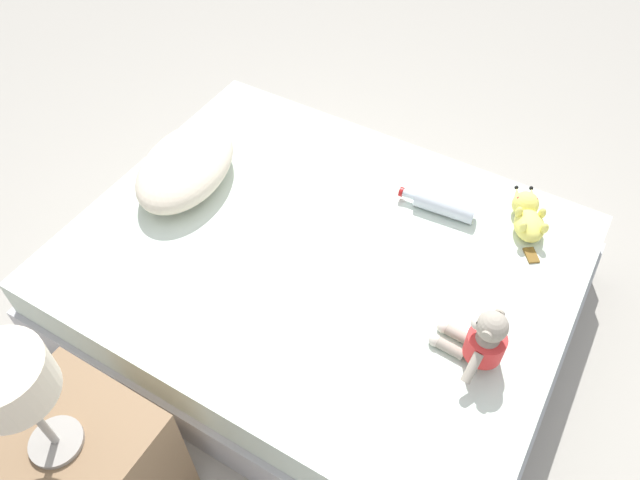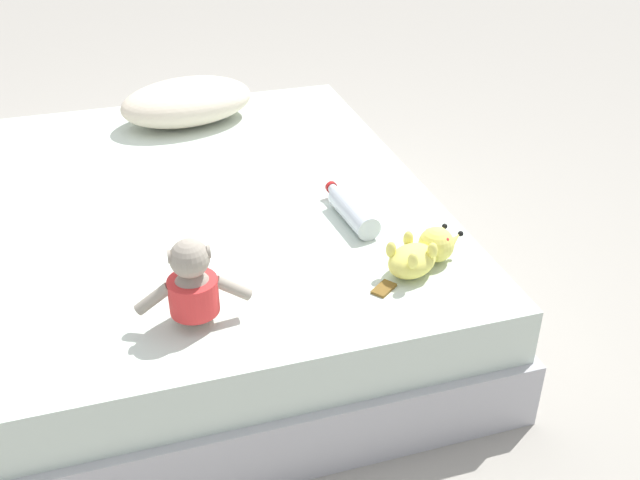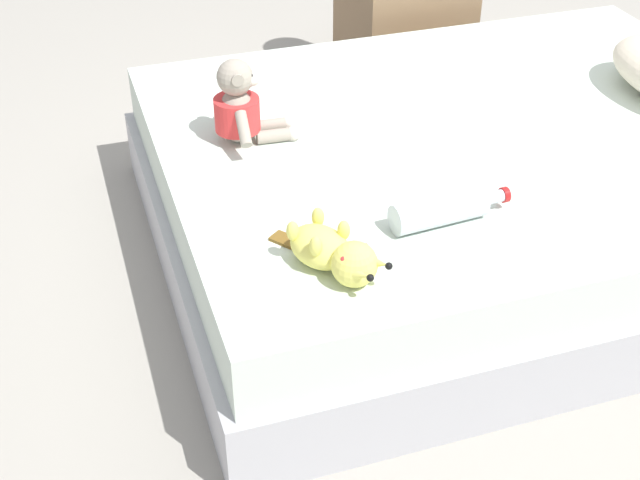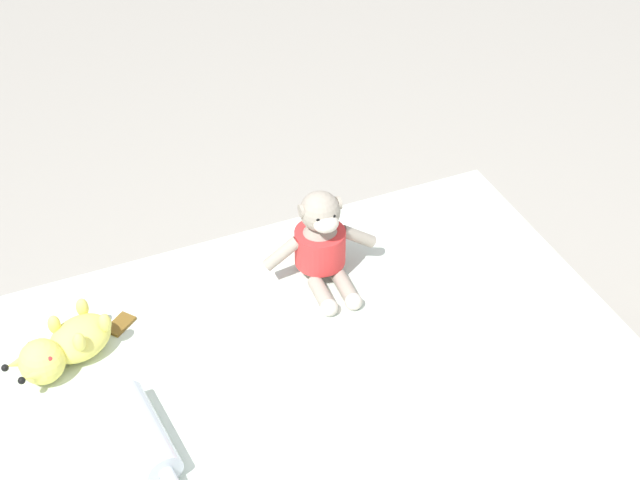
% 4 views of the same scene
% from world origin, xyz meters
% --- Properties ---
extents(ground_plane, '(16.00, 16.00, 0.00)m').
position_xyz_m(ground_plane, '(0.00, 0.00, 0.00)').
color(ground_plane, '#9E998E').
extents(bed, '(1.45, 1.83, 0.37)m').
position_xyz_m(bed, '(0.00, 0.00, 0.18)').
color(bed, '#B2B2B7').
rests_on(bed, ground_plane).
extents(pillow, '(0.58, 0.43, 0.17)m').
position_xyz_m(pillow, '(0.04, 0.63, 0.45)').
color(pillow, beige).
rests_on(pillow, bed).
extents(plush_monkey, '(0.29, 0.23, 0.24)m').
position_xyz_m(plush_monkey, '(-0.14, -0.65, 0.47)').
color(plush_monkey, '#9E9384').
rests_on(plush_monkey, bed).
extents(plush_yellow_creature, '(0.32, 0.20, 0.10)m').
position_xyz_m(plush_yellow_creature, '(0.49, -0.61, 0.42)').
color(plush_yellow_creature, '#EAE066').
rests_on(plush_yellow_creature, bed).
extents(glass_bottle, '(0.09, 0.30, 0.07)m').
position_xyz_m(glass_bottle, '(0.40, -0.31, 0.41)').
color(glass_bottle, silver).
rests_on(glass_bottle, bed).
extents(nightstand, '(0.42, 0.42, 0.52)m').
position_xyz_m(nightstand, '(-1.03, 0.19, 0.26)').
color(nightstand, '#846647').
rests_on(nightstand, ground_plane).
extents(bedside_lamp, '(0.21, 0.21, 0.40)m').
position_xyz_m(bedside_lamp, '(-1.03, 0.19, 0.85)').
color(bedside_lamp, gray).
rests_on(bedside_lamp, nightstand).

